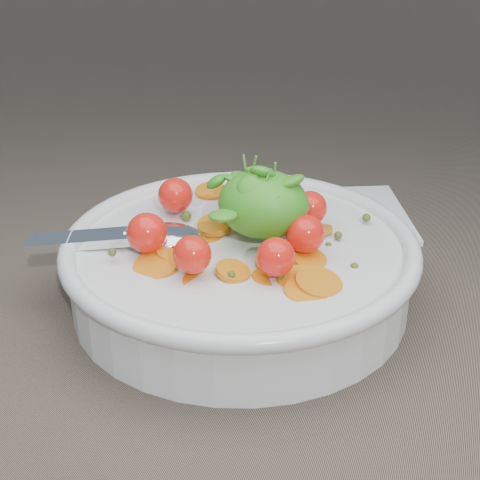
% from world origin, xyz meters
% --- Properties ---
extents(ground, '(6.00, 6.00, 0.00)m').
position_xyz_m(ground, '(0.00, 0.00, 0.00)').
color(ground, '#695B4B').
rests_on(ground, ground).
extents(bowl, '(0.32, 0.30, 0.13)m').
position_xyz_m(bowl, '(-0.00, -0.02, 0.04)').
color(bowl, white).
rests_on(bowl, ground).
extents(napkin, '(0.20, 0.19, 0.01)m').
position_xyz_m(napkin, '(0.04, 0.16, 0.00)').
color(napkin, white).
rests_on(napkin, ground).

